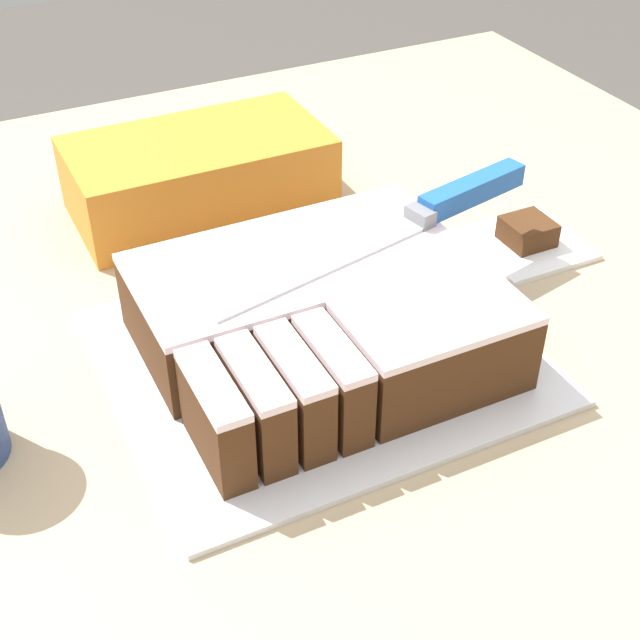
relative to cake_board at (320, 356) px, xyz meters
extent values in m
cube|color=tan|center=(-0.07, 0.09, -0.46)|extent=(1.40, 1.10, 0.91)
cube|color=silver|center=(0.00, 0.00, 0.00)|extent=(0.36, 0.32, 0.01)
cube|color=#472814|center=(0.00, 0.05, 0.04)|extent=(0.29, 0.15, 0.07)
cube|color=white|center=(0.00, 0.05, 0.08)|extent=(0.29, 0.15, 0.01)
cube|color=#472814|center=(0.07, -0.07, 0.04)|extent=(0.15, 0.10, 0.07)
cube|color=white|center=(0.07, -0.07, 0.08)|extent=(0.15, 0.10, 0.01)
cube|color=#472814|center=(-0.13, -0.08, 0.04)|extent=(0.03, 0.09, 0.07)
cube|color=white|center=(-0.13, -0.08, 0.08)|extent=(0.03, 0.09, 0.01)
cube|color=#472814|center=(-0.09, -0.08, 0.04)|extent=(0.03, 0.09, 0.07)
cube|color=white|center=(-0.09, -0.08, 0.08)|extent=(0.03, 0.09, 0.01)
cube|color=#472814|center=(-0.06, -0.08, 0.04)|extent=(0.03, 0.09, 0.07)
cube|color=white|center=(-0.06, -0.08, 0.08)|extent=(0.03, 0.09, 0.01)
cube|color=#472814|center=(-0.03, -0.08, 0.04)|extent=(0.03, 0.09, 0.07)
cube|color=white|center=(-0.03, -0.08, 0.08)|extent=(0.03, 0.09, 0.01)
cube|color=silver|center=(0.02, 0.02, 0.08)|extent=(0.24, 0.08, 0.00)
cube|color=slate|center=(0.13, 0.05, 0.09)|extent=(0.02, 0.03, 0.02)
cube|color=#1E59B2|center=(0.19, 0.06, 0.09)|extent=(0.13, 0.05, 0.02)
cube|color=white|center=(0.28, 0.07, 0.00)|extent=(0.11, 0.11, 0.01)
cube|color=#472814|center=(0.28, 0.07, 0.02)|extent=(0.05, 0.05, 0.03)
cube|color=orange|center=(0.00, 0.30, 0.04)|extent=(0.28, 0.15, 0.09)
camera|label=1|loc=(-0.27, -0.55, 0.51)|focal=50.00mm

